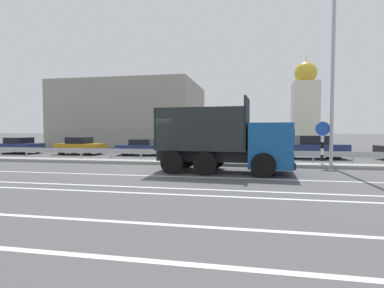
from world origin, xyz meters
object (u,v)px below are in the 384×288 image
dump_truck (239,146)px  church_tower (305,104)px  parked_car_2 (80,146)px  parked_car_4 (223,148)px  parked_car_3 (143,147)px  parked_car_1 (18,145)px  street_lamp_1 (334,70)px  median_road_sign (322,143)px  parked_car_5 (311,147)px

dump_truck → church_tower: 34.05m
parked_car_2 → parked_car_4: bearing=91.4°
dump_truck → parked_car_2: 15.45m
parked_car_3 → parked_car_1: bearing=-91.7°
parked_car_4 → parked_car_1: bearing=-95.1°
parked_car_2 → parked_car_3: 5.29m
street_lamp_1 → parked_car_2: street_lamp_1 is taller
parked_car_2 → church_tower: 33.08m
parked_car_3 → church_tower: church_tower is taller
street_lamp_1 → parked_car_3: street_lamp_1 is taller
median_road_sign → church_tower: size_ratio=0.19×
street_lamp_1 → median_road_sign: bearing=145.8°
parked_car_1 → parked_car_3: size_ratio=1.00×
dump_truck → parked_car_2: (-13.11, 8.16, -0.52)m
street_lamp_1 → parked_car_1: street_lamp_1 is taller
dump_truck → church_tower: church_tower is taller
parked_car_1 → parked_car_5: bearing=-86.1°
parked_car_4 → street_lamp_1: bearing=44.8°
dump_truck → parked_car_4: 7.91m
parked_car_2 → parked_car_5: (17.79, -0.27, 0.08)m
parked_car_1 → street_lamp_1: bearing=-99.1°
street_lamp_1 → parked_car_1: (-23.50, 5.51, -4.40)m
dump_truck → street_lamp_1: size_ratio=0.70×
parked_car_5 → church_tower: church_tower is taller
median_road_sign → parked_car_3: (-12.12, 5.71, -0.66)m
median_road_sign → parked_car_3: bearing=154.8°
parked_car_3 → parked_car_4: bearing=79.5°
parked_car_5 → parked_car_2: bearing=85.8°
street_lamp_1 → parked_car_5: size_ratio=1.89×
parked_car_4 → church_tower: church_tower is taller
dump_truck → parked_car_5: dump_truck is taller
parked_car_1 → dump_truck: bearing=-108.9°
parked_car_5 → parked_car_4: bearing=87.8°
parked_car_3 → parked_car_5: (12.51, -0.58, 0.13)m
parked_car_3 → parked_car_4: parked_car_4 is taller
dump_truck → parked_car_3: (-7.83, 8.47, -0.57)m
parked_car_4 → parked_car_5: size_ratio=1.02×
median_road_sign → parked_car_5: bearing=85.6°
parked_car_3 → church_tower: size_ratio=0.32×
parked_car_1 → parked_car_5: parked_car_5 is taller
dump_truck → parked_car_5: (4.69, 7.89, -0.44)m
parked_car_1 → parked_car_3: bearing=-83.4°
dump_truck → parked_car_1: 20.42m
parked_car_5 → church_tower: 25.55m
church_tower → dump_truck: bearing=-104.7°
parked_car_4 → parked_car_3: bearing=-100.6°
parked_car_1 → church_tower: bearing=-43.9°
parked_car_5 → parked_car_1: bearing=86.4°
street_lamp_1 → parked_car_5: 6.91m
church_tower → median_road_sign: bearing=-98.1°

